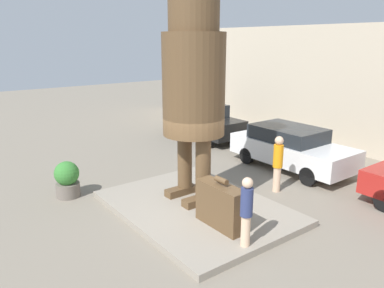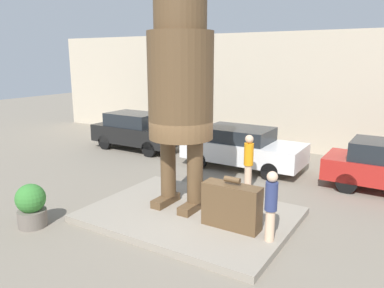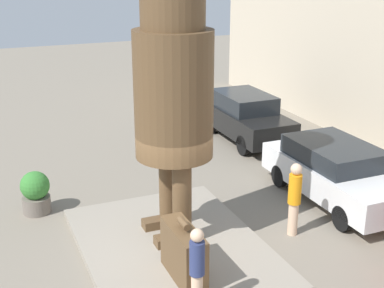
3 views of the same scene
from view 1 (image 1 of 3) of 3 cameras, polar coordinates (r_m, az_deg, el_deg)
The scene contains 10 objects.
ground_plane at distance 10.39m, azimuth 0.63°, elevation -10.10°, with size 60.00×60.00×0.00m, color gray.
pedestal at distance 10.35m, azimuth 0.63°, elevation -9.67°, with size 5.12×3.78×0.17m.
building_backdrop at distance 16.29m, azimuth 25.92°, elevation 7.20°, with size 28.00×0.60×5.13m.
statue_figure at distance 9.87m, azimuth 0.26°, elevation 11.24°, with size 1.66×1.66×6.13m.
giant_suitcase at distance 9.03m, azimuth 4.40°, elevation -9.33°, with size 1.38×0.45×1.24m.
tourist at distance 8.14m, azimuth 8.29°, elevation -9.78°, with size 0.27×0.27×1.58m.
parked_car_black at distance 17.54m, azimuth 1.75°, elevation 3.58°, with size 4.07×1.71×1.64m.
parked_car_white at distance 13.85m, azimuth 14.82°, elevation -0.45°, with size 4.45×1.89×1.52m.
planter_pot at distance 11.66m, azimuth -18.49°, elevation -5.10°, with size 0.72×0.72×1.08m.
worker_hivis at distance 11.60m, azimuth 12.95°, elevation -2.63°, with size 0.30×0.30×1.74m.
Camera 1 is at (7.44, -5.69, 4.50)m, focal length 35.00 mm.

